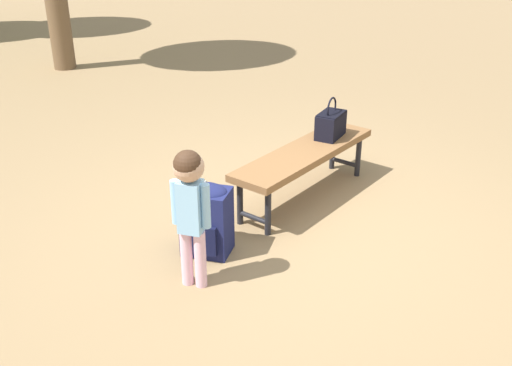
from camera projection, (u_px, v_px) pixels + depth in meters
name	position (u px, v px, depth m)	size (l,w,h in m)	color
ground_plane	(286.00, 228.00, 4.66)	(40.00, 40.00, 0.00)	#8C704C
park_bench	(305.00, 156.00, 4.97)	(1.65, 0.79, 0.45)	brown
handbag	(331.00, 124.00, 5.18)	(0.33, 0.21, 0.37)	black
child_standing	(190.00, 198.00, 3.68)	(0.20, 0.26, 0.98)	#E5B2C6
backpack_large	(206.00, 217.00, 4.22)	(0.34, 0.38, 0.58)	#191E4C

